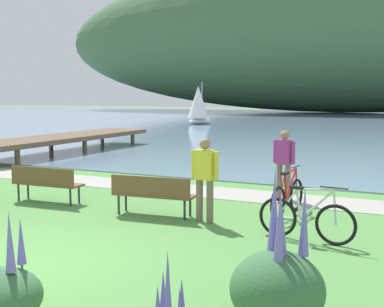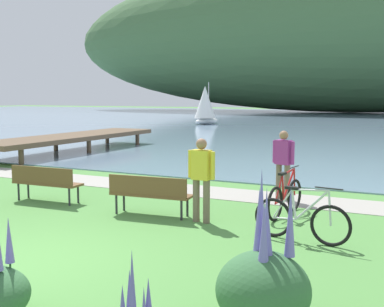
{
  "view_description": "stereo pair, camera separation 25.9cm",
  "coord_description": "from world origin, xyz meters",
  "px_view_note": "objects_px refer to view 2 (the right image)",
  "views": [
    {
      "loc": [
        5.32,
        -5.33,
        2.54
      ],
      "look_at": [
        -0.19,
        6.45,
        1.0
      ],
      "focal_mm": 45.05,
      "sensor_mm": 36.0,
      "label": 1
    },
    {
      "loc": [
        5.55,
        -5.22,
        2.54
      ],
      "look_at": [
        -0.19,
        6.45,
        1.0
      ],
      "focal_mm": 45.05,
      "sensor_mm": 36.0,
      "label": 2
    }
  ],
  "objects_px": {
    "bicycle_beside_path": "(301,219)",
    "person_at_shoreline": "(283,160)",
    "park_bench_near_camera": "(150,192)",
    "sailboat_nearest_to_shore": "(205,105)",
    "person_on_the_grass": "(201,175)",
    "park_bench_further_along": "(45,181)",
    "bicycle_leaning_near_bench": "(285,198)"
  },
  "relations": [
    {
      "from": "park_bench_near_camera",
      "to": "bicycle_beside_path",
      "type": "relative_size",
      "value": 1.04
    },
    {
      "from": "bicycle_leaning_near_bench",
      "to": "person_at_shoreline",
      "type": "bearing_deg",
      "value": 107.41
    },
    {
      "from": "person_at_shoreline",
      "to": "person_on_the_grass",
      "type": "xyz_separation_m",
      "value": [
        -0.89,
        -2.87,
        0.0
      ]
    },
    {
      "from": "person_on_the_grass",
      "to": "sailboat_nearest_to_shore",
      "type": "xyz_separation_m",
      "value": [
        -14.15,
        31.06,
        0.84
      ]
    },
    {
      "from": "person_at_shoreline",
      "to": "sailboat_nearest_to_shore",
      "type": "xyz_separation_m",
      "value": [
        -15.04,
        28.19,
        0.84
      ]
    },
    {
      "from": "bicycle_beside_path",
      "to": "person_on_the_grass",
      "type": "distance_m",
      "value": 2.25
    },
    {
      "from": "park_bench_near_camera",
      "to": "bicycle_beside_path",
      "type": "bearing_deg",
      "value": -6.64
    },
    {
      "from": "park_bench_further_along",
      "to": "person_at_shoreline",
      "type": "xyz_separation_m",
      "value": [
        5.06,
        2.83,
        0.46
      ]
    },
    {
      "from": "park_bench_further_along",
      "to": "person_at_shoreline",
      "type": "distance_m",
      "value": 5.82
    },
    {
      "from": "bicycle_leaning_near_bench",
      "to": "person_on_the_grass",
      "type": "relative_size",
      "value": 1.03
    },
    {
      "from": "park_bench_further_along",
      "to": "bicycle_beside_path",
      "type": "height_order",
      "value": "bicycle_beside_path"
    },
    {
      "from": "park_bench_near_camera",
      "to": "sailboat_nearest_to_shore",
      "type": "bearing_deg",
      "value": 112.62
    },
    {
      "from": "bicycle_beside_path",
      "to": "person_at_shoreline",
      "type": "relative_size",
      "value": 1.03
    },
    {
      "from": "park_bench_near_camera",
      "to": "person_at_shoreline",
      "type": "distance_m",
      "value": 3.6
    },
    {
      "from": "bicycle_leaning_near_bench",
      "to": "sailboat_nearest_to_shore",
      "type": "bearing_deg",
      "value": 117.55
    },
    {
      "from": "park_bench_near_camera",
      "to": "person_at_shoreline",
      "type": "relative_size",
      "value": 1.07
    },
    {
      "from": "person_on_the_grass",
      "to": "park_bench_near_camera",
      "type": "bearing_deg",
      "value": -178.89
    },
    {
      "from": "park_bench_near_camera",
      "to": "bicycle_beside_path",
      "type": "distance_m",
      "value": 3.36
    },
    {
      "from": "park_bench_near_camera",
      "to": "bicycle_beside_path",
      "type": "height_order",
      "value": "bicycle_beside_path"
    },
    {
      "from": "park_bench_further_along",
      "to": "person_on_the_grass",
      "type": "distance_m",
      "value": 4.2
    },
    {
      "from": "park_bench_further_along",
      "to": "person_at_shoreline",
      "type": "bearing_deg",
      "value": 29.26
    },
    {
      "from": "sailboat_nearest_to_shore",
      "to": "person_at_shoreline",
      "type": "bearing_deg",
      "value": -61.92
    },
    {
      "from": "person_at_shoreline",
      "to": "person_on_the_grass",
      "type": "bearing_deg",
      "value": -107.15
    },
    {
      "from": "park_bench_further_along",
      "to": "person_on_the_grass",
      "type": "height_order",
      "value": "person_on_the_grass"
    },
    {
      "from": "park_bench_near_camera",
      "to": "sailboat_nearest_to_shore",
      "type": "distance_m",
      "value": 33.69
    },
    {
      "from": "person_at_shoreline",
      "to": "person_on_the_grass",
      "type": "relative_size",
      "value": 1.0
    },
    {
      "from": "park_bench_near_camera",
      "to": "bicycle_leaning_near_bench",
      "type": "height_order",
      "value": "bicycle_leaning_near_bench"
    },
    {
      "from": "person_on_the_grass",
      "to": "sailboat_nearest_to_shore",
      "type": "distance_m",
      "value": 34.14
    },
    {
      "from": "bicycle_beside_path",
      "to": "person_at_shoreline",
      "type": "distance_m",
      "value": 3.56
    },
    {
      "from": "bicycle_leaning_near_bench",
      "to": "person_at_shoreline",
      "type": "xyz_separation_m",
      "value": [
        -0.5,
        1.61,
        0.58
      ]
    },
    {
      "from": "person_on_the_grass",
      "to": "sailboat_nearest_to_shore",
      "type": "bearing_deg",
      "value": 114.5
    },
    {
      "from": "park_bench_further_along",
      "to": "bicycle_leaning_near_bench",
      "type": "height_order",
      "value": "bicycle_leaning_near_bench"
    }
  ]
}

